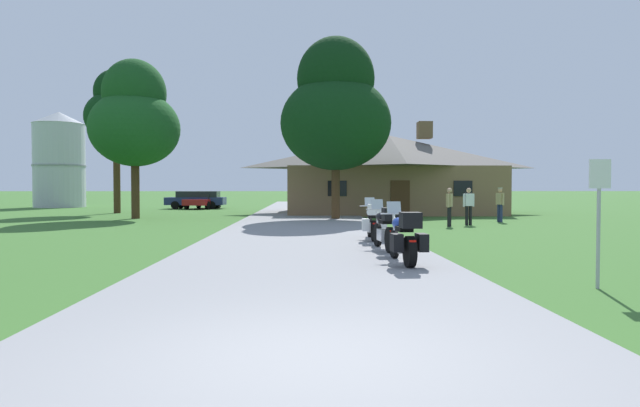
{
  "coord_description": "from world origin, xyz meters",
  "views": [
    {
      "loc": [
        -0.01,
        -4.93,
        1.67
      ],
      "look_at": [
        0.57,
        14.91,
        1.09
      ],
      "focal_mm": 29.94,
      "sensor_mm": 36.0,
      "label": 1
    }
  ],
  "objects_px": {
    "motorcycle_black_second_in_row": "(385,228)",
    "bystander_tan_shirt_near_lodge": "(500,203)",
    "tree_left_far": "(116,110)",
    "tree_left_near": "(135,118)",
    "metal_signpost_roadside": "(599,207)",
    "metal_silo_distant": "(59,160)",
    "parked_red_sedan_far_left": "(203,201)",
    "motorcycle_silver_farthest_in_row": "(373,222)",
    "motorcycle_blue_nearest_to_camera": "(404,238)",
    "parked_navy_suv_far_left": "(197,199)",
    "tree_by_lodge_front": "(336,110)",
    "bystander_white_shirt_beside_signpost": "(469,204)",
    "bystander_tan_shirt_by_tree": "(449,205)"
  },
  "relations": [
    {
      "from": "motorcycle_black_second_in_row",
      "to": "bystander_tan_shirt_near_lodge",
      "type": "xyz_separation_m",
      "value": [
        7.46,
        12.04,
        0.33
      ]
    },
    {
      "from": "tree_left_far",
      "to": "tree_left_near",
      "type": "relative_size",
      "value": 1.1
    },
    {
      "from": "metal_signpost_roadside",
      "to": "metal_silo_distant",
      "type": "height_order",
      "value": "metal_silo_distant"
    },
    {
      "from": "tree_left_near",
      "to": "motorcycle_black_second_in_row",
      "type": "bearing_deg",
      "value": -54.01
    },
    {
      "from": "parked_red_sedan_far_left",
      "to": "tree_left_far",
      "type": "bearing_deg",
      "value": -110.8
    },
    {
      "from": "metal_signpost_roadside",
      "to": "tree_left_far",
      "type": "distance_m",
      "value": 32.4
    },
    {
      "from": "motorcycle_black_second_in_row",
      "to": "metal_signpost_roadside",
      "type": "xyz_separation_m",
      "value": [
        2.77,
        -5.06,
        0.73
      ]
    },
    {
      "from": "tree_left_far",
      "to": "metal_silo_distant",
      "type": "relative_size",
      "value": 1.15
    },
    {
      "from": "motorcycle_silver_farthest_in_row",
      "to": "bystander_tan_shirt_near_lodge",
      "type": "relative_size",
      "value": 1.24
    },
    {
      "from": "motorcycle_blue_nearest_to_camera",
      "to": "parked_navy_suv_far_left",
      "type": "relative_size",
      "value": 0.45
    },
    {
      "from": "motorcycle_black_second_in_row",
      "to": "tree_left_far",
      "type": "xyz_separation_m",
      "value": [
        -14.46,
        21.84,
        6.14
      ]
    },
    {
      "from": "motorcycle_silver_farthest_in_row",
      "to": "tree_by_lodge_front",
      "type": "xyz_separation_m",
      "value": [
        -0.48,
        11.49,
        5.12
      ]
    },
    {
      "from": "bystander_white_shirt_beside_signpost",
      "to": "metal_silo_distant",
      "type": "xyz_separation_m",
      "value": [
        -28.48,
        23.03,
        3.18
      ]
    },
    {
      "from": "metal_signpost_roadside",
      "to": "tree_left_far",
      "type": "xyz_separation_m",
      "value": [
        -17.23,
        26.9,
        5.41
      ]
    },
    {
      "from": "tree_left_far",
      "to": "parked_red_sedan_far_left",
      "type": "xyz_separation_m",
      "value": [
        4.26,
        7.3,
        -6.12
      ]
    },
    {
      "from": "bystander_tan_shirt_by_tree",
      "to": "metal_silo_distant",
      "type": "relative_size",
      "value": 0.2
    },
    {
      "from": "metal_silo_distant",
      "to": "motorcycle_blue_nearest_to_camera",
      "type": "bearing_deg",
      "value": -56.77
    },
    {
      "from": "motorcycle_silver_farthest_in_row",
      "to": "parked_navy_suv_far_left",
      "type": "xyz_separation_m",
      "value": [
        -10.73,
        26.44,
        0.17
      ]
    },
    {
      "from": "bystander_tan_shirt_near_lodge",
      "to": "motorcycle_silver_farthest_in_row",
      "type": "bearing_deg",
      "value": -57.8
    },
    {
      "from": "bystander_tan_shirt_by_tree",
      "to": "parked_navy_suv_far_left",
      "type": "height_order",
      "value": "bystander_tan_shirt_by_tree"
    },
    {
      "from": "parked_navy_suv_far_left",
      "to": "motorcycle_silver_farthest_in_row",
      "type": "bearing_deg",
      "value": -156.55
    },
    {
      "from": "metal_signpost_roadside",
      "to": "tree_by_lodge_front",
      "type": "height_order",
      "value": "tree_by_lodge_front"
    },
    {
      "from": "metal_silo_distant",
      "to": "bystander_tan_shirt_by_tree",
      "type": "bearing_deg",
      "value": -41.04
    },
    {
      "from": "bystander_white_shirt_beside_signpost",
      "to": "metal_silo_distant",
      "type": "relative_size",
      "value": 0.2
    },
    {
      "from": "tree_by_lodge_front",
      "to": "metal_silo_distant",
      "type": "relative_size",
      "value": 1.16
    },
    {
      "from": "metal_silo_distant",
      "to": "tree_by_lodge_front",
      "type": "bearing_deg",
      "value": -39.51
    },
    {
      "from": "metal_silo_distant",
      "to": "parked_red_sedan_far_left",
      "type": "xyz_separation_m",
      "value": [
        13.03,
        -3.79,
        -3.47
      ]
    },
    {
      "from": "metal_silo_distant",
      "to": "parked_red_sedan_far_left",
      "type": "height_order",
      "value": "metal_silo_distant"
    },
    {
      "from": "motorcycle_blue_nearest_to_camera",
      "to": "tree_left_far",
      "type": "height_order",
      "value": "tree_left_far"
    },
    {
      "from": "metal_signpost_roadside",
      "to": "parked_navy_suv_far_left",
      "type": "height_order",
      "value": "metal_signpost_roadside"
    },
    {
      "from": "motorcycle_blue_nearest_to_camera",
      "to": "metal_signpost_roadside",
      "type": "xyz_separation_m",
      "value": [
        2.75,
        -2.52,
        0.74
      ]
    },
    {
      "from": "motorcycle_blue_nearest_to_camera",
      "to": "tree_left_near",
      "type": "bearing_deg",
      "value": 119.15
    },
    {
      "from": "bystander_tan_shirt_by_tree",
      "to": "tree_left_far",
      "type": "xyz_separation_m",
      "value": [
        -18.63,
        12.75,
        5.83
      ]
    },
    {
      "from": "motorcycle_black_second_in_row",
      "to": "motorcycle_blue_nearest_to_camera",
      "type": "bearing_deg",
      "value": -94.36
    },
    {
      "from": "motorcycle_black_second_in_row",
      "to": "tree_left_far",
      "type": "bearing_deg",
      "value": 118.63
    },
    {
      "from": "bystander_white_shirt_beside_signpost",
      "to": "metal_silo_distant",
      "type": "height_order",
      "value": "metal_silo_distant"
    },
    {
      "from": "motorcycle_silver_farthest_in_row",
      "to": "parked_red_sedan_far_left",
      "type": "height_order",
      "value": "motorcycle_silver_farthest_in_row"
    },
    {
      "from": "motorcycle_black_second_in_row",
      "to": "parked_red_sedan_far_left",
      "type": "distance_m",
      "value": 30.88
    },
    {
      "from": "motorcycle_black_second_in_row",
      "to": "bystander_tan_shirt_near_lodge",
      "type": "distance_m",
      "value": 14.17
    },
    {
      "from": "bystander_tan_shirt_by_tree",
      "to": "tree_by_lodge_front",
      "type": "height_order",
      "value": "tree_by_lodge_front"
    },
    {
      "from": "motorcycle_black_second_in_row",
      "to": "metal_signpost_roadside",
      "type": "bearing_deg",
      "value": -66.14
    },
    {
      "from": "bystander_tan_shirt_near_lodge",
      "to": "parked_navy_suv_far_left",
      "type": "bearing_deg",
      "value": -152.58
    },
    {
      "from": "bystander_white_shirt_beside_signpost",
      "to": "parked_navy_suv_far_left",
      "type": "xyz_separation_m",
      "value": [
        -15.96,
        19.21,
        -0.15
      ]
    },
    {
      "from": "motorcycle_black_second_in_row",
      "to": "tree_by_lodge_front",
      "type": "height_order",
      "value": "tree_by_lodge_front"
    },
    {
      "from": "metal_signpost_roadside",
      "to": "parked_red_sedan_far_left",
      "type": "bearing_deg",
      "value": 110.77
    },
    {
      "from": "motorcycle_silver_farthest_in_row",
      "to": "bystander_white_shirt_beside_signpost",
      "type": "xyz_separation_m",
      "value": [
        5.23,
        7.23,
        0.32
      ]
    },
    {
      "from": "tree_by_lodge_front",
      "to": "parked_navy_suv_far_left",
      "type": "relative_size",
      "value": 2.05
    },
    {
      "from": "bystander_tan_shirt_near_lodge",
      "to": "metal_silo_distant",
      "type": "bearing_deg",
      "value": -143.61
    },
    {
      "from": "metal_silo_distant",
      "to": "tree_left_far",
      "type": "bearing_deg",
      "value": -51.7
    },
    {
      "from": "bystander_tan_shirt_near_lodge",
      "to": "tree_by_lodge_front",
      "type": "relative_size",
      "value": 0.18
    }
  ]
}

